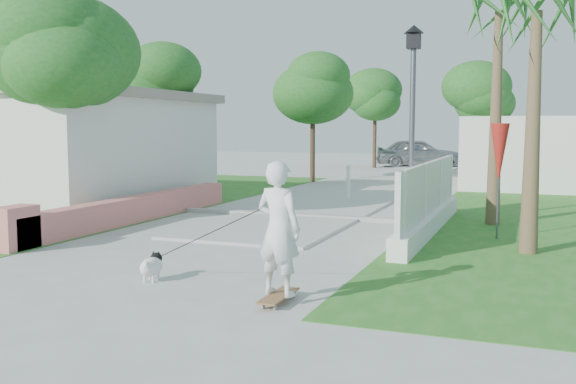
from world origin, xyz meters
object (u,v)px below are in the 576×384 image
at_px(bollard, 348,182).
at_px(parked_car, 418,153).
at_px(dog, 152,266).
at_px(street_lamp, 412,118).
at_px(skateboarder, 227,234).
at_px(patio_umbrella, 499,155).

distance_m(bollard, parked_car, 17.59).
bearing_deg(dog, parked_car, 79.61).
distance_m(street_lamp, bollard, 5.56).
xyz_separation_m(street_lamp, parked_car, (-3.58, 22.06, -1.63)).
xyz_separation_m(skateboarder, dog, (-1.33, 0.22, -0.58)).
height_order(patio_umbrella, skateboarder, patio_umbrella).
xyz_separation_m(patio_umbrella, skateboarder, (-3.16, -5.63, -0.88)).
bearing_deg(skateboarder, patio_umbrella, -106.55).
bearing_deg(patio_umbrella, bollard, 129.91).
distance_m(skateboarder, parked_car, 28.79).
bearing_deg(skateboarder, bollard, -69.87).
bearing_deg(street_lamp, dog, -112.00).
xyz_separation_m(street_lamp, dog, (-2.59, -6.41, -2.21)).
relative_size(bollard, patio_umbrella, 0.47).
bearing_deg(bollard, parked_car, 92.87).
relative_size(street_lamp, bollard, 4.07).
bearing_deg(parked_car, skateboarder, 170.54).
height_order(bollard, skateboarder, skateboarder).
xyz_separation_m(bollard, parked_car, (-0.88, 17.56, 0.22)).
xyz_separation_m(dog, parked_car, (-0.99, 28.47, 0.58)).
bearing_deg(patio_umbrella, parked_car, 103.37).
relative_size(patio_umbrella, skateboarder, 0.92).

